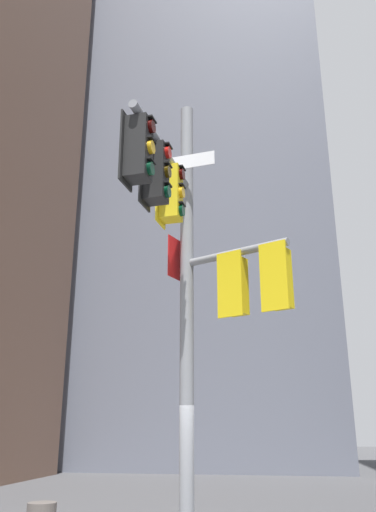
# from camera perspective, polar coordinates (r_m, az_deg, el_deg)

# --- Properties ---
(building_mid_block) EXTENTS (16.69, 16.69, 33.64)m
(building_mid_block) POSITION_cam_1_polar(r_m,az_deg,el_deg) (38.37, 1.57, 4.11)
(building_mid_block) COLOR slate
(building_mid_block) RESTS_ON ground
(signal_pole_assembly) EXTENTS (2.62, 3.25, 8.43)m
(signal_pole_assembly) POSITION_cam_1_polar(r_m,az_deg,el_deg) (8.91, 0.44, -0.49)
(signal_pole_assembly) COLOR gray
(signal_pole_assembly) RESTS_ON ground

